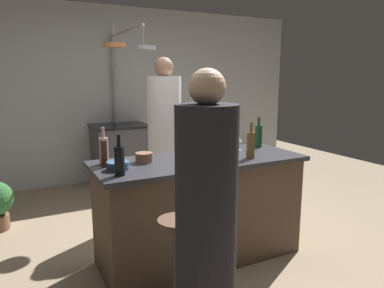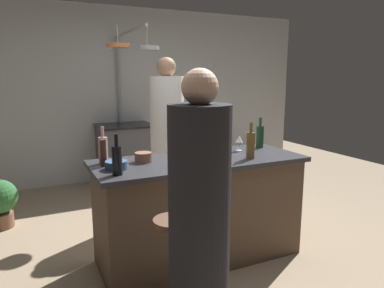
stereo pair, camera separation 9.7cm
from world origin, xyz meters
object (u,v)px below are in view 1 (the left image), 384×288
object	(u,v)px
guest_left	(206,227)
wine_bottle_rose	(104,150)
bar_stool_left	(178,263)
stove_range	(121,155)
wine_glass_by_chef	(184,144)
mixing_bowl_wooden	(144,158)
wine_glass_near_right_guest	(185,153)
chef	(165,144)
cutting_board	(210,154)
mixing_bowl_blue	(118,166)
wine_glass_near_left_guest	(238,139)
wine_bottle_dark	(119,160)
wine_bottle_green	(258,136)
pepper_mill	(104,154)
wine_bottle_amber	(251,144)

from	to	relation	value
guest_left	wine_bottle_rose	bearing A→B (deg)	104.28
bar_stool_left	guest_left	distance (m)	0.51
stove_range	wine_glass_by_chef	world-z (taller)	wine_glass_by_chef
mixing_bowl_wooden	wine_glass_near_right_guest	bearing A→B (deg)	-48.94
chef	guest_left	world-z (taller)	chef
mixing_bowl_wooden	cutting_board	bearing A→B (deg)	0.13
wine_glass_near_right_guest	mixing_bowl_blue	size ratio (longest dim) A/B	0.87
bar_stool_left	wine_bottle_rose	xyz separation A→B (m)	(-0.27, 0.79, 0.64)
cutting_board	mixing_bowl_wooden	world-z (taller)	mixing_bowl_wooden
wine_glass_near_left_guest	mixing_bowl_wooden	size ratio (longest dim) A/B	1.04
wine_bottle_dark	wine_bottle_green	distance (m)	1.54
guest_left	wine_bottle_green	xyz separation A→B (m)	(1.23, 1.14, 0.26)
stove_range	pepper_mill	world-z (taller)	pepper_mill
chef	pepper_mill	distance (m)	1.37
wine_bottle_dark	mixing_bowl_wooden	size ratio (longest dim) A/B	2.08
cutting_board	mixing_bowl_blue	size ratio (longest dim) A/B	1.91
chef	mixing_bowl_blue	size ratio (longest dim) A/B	10.67
guest_left	wine_glass_near_right_guest	bearing A→B (deg)	71.95
wine_glass_by_chef	wine_bottle_green	bearing A→B (deg)	2.39
bar_stool_left	wine_bottle_dark	world-z (taller)	wine_bottle_dark
mixing_bowl_wooden	pepper_mill	bearing A→B (deg)	-178.76
wine_bottle_green	wine_bottle_dark	bearing A→B (deg)	-165.66
guest_left	wine_bottle_amber	world-z (taller)	guest_left
guest_left	wine_glass_near_right_guest	world-z (taller)	guest_left
guest_left	pepper_mill	world-z (taller)	guest_left
wine_bottle_dark	wine_bottle_rose	bearing A→B (deg)	92.98
wine_glass_near_right_guest	mixing_bowl_wooden	xyz separation A→B (m)	(-0.24, 0.27, -0.07)
wine_bottle_dark	cutting_board	bearing A→B (deg)	18.19
wine_bottle_dark	stove_range	bearing A→B (deg)	74.20
wine_bottle_rose	wine_glass_near_right_guest	distance (m)	0.65
wine_bottle_green	wine_glass_near_right_guest	bearing A→B (deg)	-159.52
bar_stool_left	wine_bottle_dark	xyz separation A→B (m)	(-0.25, 0.42, 0.64)
chef	mixing_bowl_wooden	bearing A→B (deg)	-120.97
pepper_mill	mixing_bowl_blue	distance (m)	0.16
bar_stool_left	guest_left	world-z (taller)	guest_left
bar_stool_left	chef	bearing A→B (deg)	69.70
wine_bottle_green	wine_glass_by_chef	bearing A→B (deg)	-177.61
wine_bottle_amber	wine_glass_near_left_guest	world-z (taller)	wine_bottle_amber
stove_range	cutting_board	bearing A→B (deg)	-86.40
wine_bottle_green	mixing_bowl_blue	size ratio (longest dim) A/B	1.75
cutting_board	wine_bottle_dark	bearing A→B (deg)	-161.81
guest_left	wine_bottle_dark	world-z (taller)	guest_left
chef	wine_bottle_green	world-z (taller)	chef
wine_bottle_green	wine_bottle_rose	bearing A→B (deg)	-179.81
mixing_bowl_wooden	wine_bottle_green	bearing A→B (deg)	4.19
guest_left	cutting_board	xyz separation A→B (m)	(0.63, 1.05, 0.15)
stove_range	wine_bottle_amber	size ratio (longest dim) A/B	2.89
mixing_bowl_wooden	stove_range	bearing A→B (deg)	78.82
wine_bottle_rose	wine_glass_near_right_guest	bearing A→B (deg)	-33.44
chef	cutting_board	xyz separation A→B (m)	(0.02, -0.99, 0.08)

